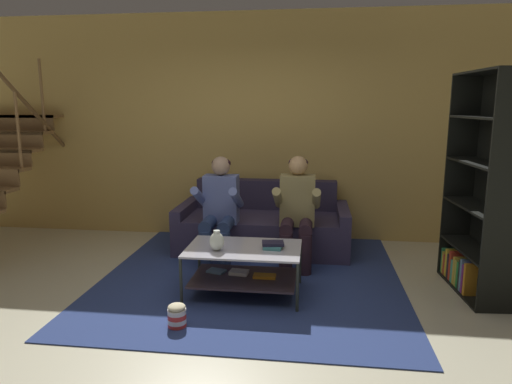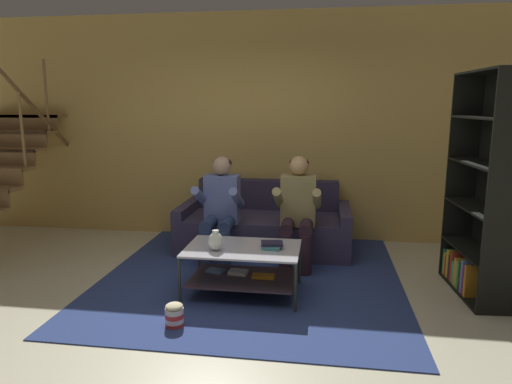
# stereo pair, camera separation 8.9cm
# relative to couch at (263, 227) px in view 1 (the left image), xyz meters

# --- Properties ---
(ground) EXTENTS (16.80, 16.80, 0.00)m
(ground) POSITION_rel_couch_xyz_m (-0.11, -1.88, -0.27)
(ground) COLOR beige
(back_partition) EXTENTS (8.40, 0.12, 2.90)m
(back_partition) POSITION_rel_couch_xyz_m (-0.11, 0.58, 1.18)
(back_partition) COLOR tan
(back_partition) RESTS_ON ground
(couch) EXTENTS (2.04, 0.95, 0.81)m
(couch) POSITION_rel_couch_xyz_m (0.00, 0.00, 0.00)
(couch) COLOR #38314E
(couch) RESTS_ON ground
(person_seated_left) EXTENTS (0.50, 0.58, 1.19)m
(person_seated_left) POSITION_rel_couch_xyz_m (-0.43, -0.55, 0.37)
(person_seated_left) COLOR navy
(person_seated_left) RESTS_ON ground
(person_seated_right) EXTENTS (0.50, 0.58, 1.20)m
(person_seated_right) POSITION_rel_couch_xyz_m (0.43, -0.55, 0.38)
(person_seated_right) COLOR #2E1D28
(person_seated_right) RESTS_ON ground
(coffee_table) EXTENTS (1.05, 0.67, 0.46)m
(coffee_table) POSITION_rel_couch_xyz_m (-0.03, -1.40, 0.03)
(coffee_table) COLOR #BBBAC6
(coffee_table) RESTS_ON ground
(area_rug) EXTENTS (3.00, 3.35, 0.01)m
(area_rug) POSITION_rel_couch_xyz_m (-0.01, -0.82, -0.27)
(area_rug) COLOR navy
(area_rug) RESTS_ON ground
(vase) EXTENTS (0.13, 0.13, 0.19)m
(vase) POSITION_rel_couch_xyz_m (-0.25, -1.52, 0.27)
(vase) COLOR silver
(vase) RESTS_ON coffee_table
(book_stack) EXTENTS (0.22, 0.18, 0.06)m
(book_stack) POSITION_rel_couch_xyz_m (0.25, -1.38, 0.21)
(book_stack) COLOR teal
(book_stack) RESTS_ON coffee_table
(bookshelf) EXTENTS (0.39, 1.00, 2.05)m
(bookshelf) POSITION_rel_couch_xyz_m (2.15, -1.01, 0.52)
(bookshelf) COLOR black
(bookshelf) RESTS_ON ground
(popcorn_tub) EXTENTS (0.15, 0.15, 0.20)m
(popcorn_tub) POSITION_rel_couch_xyz_m (-0.45, -2.11, -0.17)
(popcorn_tub) COLOR red
(popcorn_tub) RESTS_ON ground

